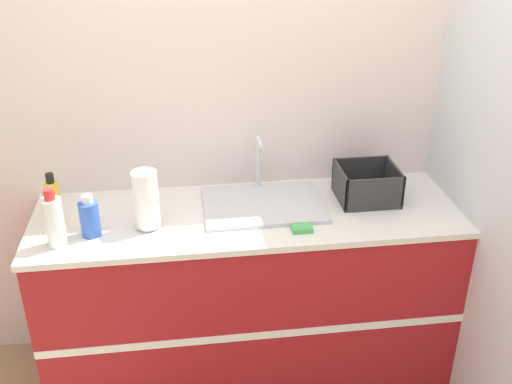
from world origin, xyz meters
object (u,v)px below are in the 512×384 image
bottle_yellow (54,201)px  bottle_white_spray (54,221)px  paper_towel_roll (146,200)px  sink (263,203)px  dish_rack (367,187)px  bottle_blue (90,218)px

bottle_yellow → bottle_white_spray: bottle_white_spray is taller
bottle_yellow → paper_towel_roll: bearing=-14.5°
sink → bottle_yellow: bearing=-178.5°
sink → dish_rack: (0.51, 0.01, 0.05)m
bottle_yellow → bottle_blue: bottle_yellow is taller
paper_towel_roll → dish_rack: bearing=7.7°
dish_rack → bottle_yellow: size_ratio=1.17×
paper_towel_roll → bottle_blue: 0.25m
paper_towel_roll → bottle_blue: paper_towel_roll is taller
sink → dish_rack: sink is taller
paper_towel_roll → bottle_yellow: paper_towel_roll is taller
paper_towel_roll → sink: bearing=13.8°
bottle_yellow → dish_rack: bearing=1.3°
bottle_yellow → sink: bearing=1.5°
paper_towel_roll → bottle_white_spray: size_ratio=1.03×
bottle_yellow → bottle_white_spray: bearing=-80.1°
sink → bottle_yellow: sink is taller
sink → bottle_white_spray: size_ratio=2.13×
bottle_white_spray → bottle_blue: size_ratio=1.37×
paper_towel_roll → bottle_yellow: size_ratio=1.13×
dish_rack → bottle_white_spray: bottle_white_spray is taller
bottle_white_spray → bottle_yellow: bearing=99.9°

